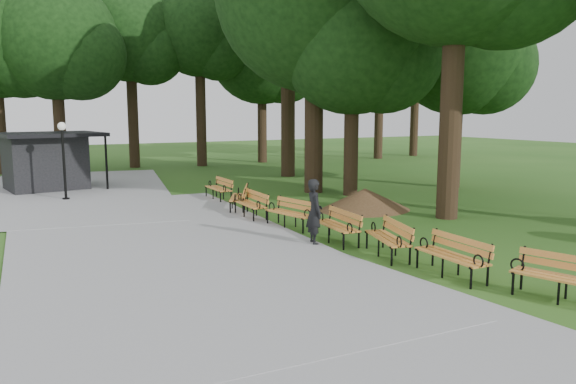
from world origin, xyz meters
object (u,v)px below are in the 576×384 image
bench_4 (290,214)px  person (314,212)px  bench_5 (250,204)px  bench_3 (336,226)px  lawn_tree_1 (353,37)px  lamp_post (63,144)px  bench_6 (238,197)px  bench_7 (218,189)px  dirt_mound (365,199)px  lawn_tree_4 (288,5)px  bench_0 (563,279)px  bench_2 (387,238)px  bench_1 (451,256)px  lawn_tree_5 (459,49)px  kiosk (45,161)px

bench_4 → person: bearing=-23.7°
bench_5 → person: bearing=1.7°
bench_3 → lawn_tree_1: 10.41m
bench_4 → bench_5: (-0.40, 2.06, 0.00)m
lamp_post → bench_6: bearing=-44.2°
bench_4 → bench_7: 6.06m
dirt_mound → lawn_tree_4: (2.41, 10.46, 8.58)m
bench_0 → bench_2: same height
lamp_post → dirt_mound: lamp_post is taller
lamp_post → bench_6: 7.52m
bench_2 → bench_1: bearing=20.5°
bench_2 → lawn_tree_5: (10.36, 8.35, 5.79)m
bench_6 → lawn_tree_1: lawn_tree_1 is taller
bench_0 → lawn_tree_4: (4.81, 19.98, 8.53)m
bench_1 → bench_7: size_ratio=1.00×
bench_5 → bench_6: (0.22, 1.55, 0.00)m
lawn_tree_4 → lawn_tree_5: (4.70, -7.54, -2.73)m
dirt_mound → lamp_post: bearing=141.8°
bench_5 → bench_7: bearing=176.4°
dirt_mound → bench_4: size_ratio=1.50×
kiosk → bench_3: size_ratio=2.15×
lawn_tree_5 → kiosk: bearing=154.7°
bench_2 → bench_3: same height
bench_1 → bench_2: 1.96m
lawn_tree_1 → bench_6: bearing=-169.6°
person → bench_0: person is taller
bench_0 → bench_5: 10.28m
lawn_tree_1 → lawn_tree_5: size_ratio=1.05×
kiosk → bench_1: 19.39m
dirt_mound → bench_7: bearing=129.6°
lamp_post → bench_1: bearing=-67.3°
bench_2 → bench_7: (-0.57, 10.04, 0.00)m
bench_4 → lawn_tree_4: 15.91m
bench_4 → lawn_tree_5: 13.10m
lawn_tree_5 → person: bearing=-150.1°
bench_7 → dirt_mound: bearing=39.7°
lamp_post → bench_4: lamp_post is taller
lawn_tree_4 → bench_3: bearing=-112.9°
kiosk → lawn_tree_4: size_ratio=0.32×
bench_4 → lamp_post: bearing=-160.9°
bench_6 → lawn_tree_5: bearing=120.7°
lawn_tree_4 → bench_4: bearing=-117.5°
dirt_mound → bench_7: bench_7 is taller
person → bench_1: 3.99m
bench_0 → lawn_tree_1: 14.58m
bench_1 → bench_2: bearing=-173.5°
kiosk → bench_3: kiosk is taller
person → bench_2: bearing=-140.5°
bench_7 → lawn_tree_4: bearing=133.3°
lamp_post → bench_4: (5.42, -8.70, -1.78)m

